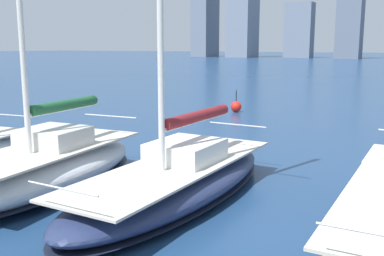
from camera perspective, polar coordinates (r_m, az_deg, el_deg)
sailboat_maroon at (r=12.42m, az=-1.95°, el=-6.44°), size 3.05×9.09×11.67m
sailboat_forest at (r=13.90m, az=-18.10°, el=-4.67°), size 3.52×7.80×11.59m
channel_buoy at (r=29.02m, az=5.61°, el=2.73°), size 0.70×0.70×1.40m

